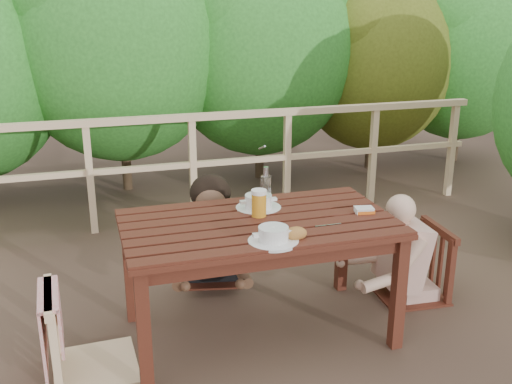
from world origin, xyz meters
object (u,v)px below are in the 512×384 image
object	(u,v)px
chair_far	(212,224)
bread_roll	(296,234)
chair_left	(89,291)
chair_right	(413,233)
butter_tub	(364,211)
woman	(210,195)
beer_glass	(259,204)
diner_right	(419,212)
soup_far	(258,202)
bottle	(266,189)
soup_near	(273,235)
table	(258,279)

from	to	relation	value
chair_far	bread_roll	world-z (taller)	chair_far
chair_left	chair_right	world-z (taller)	chair_left
chair_far	butter_tub	xyz separation A→B (m)	(0.74, -0.88, 0.33)
butter_tub	woman	bearing A→B (deg)	139.13
beer_glass	chair_left	bearing A→B (deg)	-171.31
chair_left	diner_right	world-z (taller)	diner_right
chair_right	woman	size ratio (longest dim) A/B	0.73
chair_far	beer_glass	distance (m)	0.86
soup_far	bread_roll	xyz separation A→B (m)	(0.05, -0.52, -0.01)
chair_left	bread_roll	world-z (taller)	chair_left
chair_left	bottle	xyz separation A→B (m)	(1.08, 0.27, 0.39)
chair_left	beer_glass	xyz separation A→B (m)	(1.01, 0.15, 0.34)
soup_far	bottle	distance (m)	0.11
soup_far	chair_left	bearing A→B (deg)	-163.85
chair_far	beer_glass	xyz separation A→B (m)	(0.12, -0.76, 0.39)
chair_left	soup_far	xyz separation A→B (m)	(1.05, 0.30, 0.30)
chair_right	soup_near	bearing A→B (deg)	-63.73
chair_left	bottle	bearing A→B (deg)	-78.11
chair_right	bottle	xyz separation A→B (m)	(-1.04, 0.01, 0.41)
soup_near	table	bearing A→B (deg)	87.48
beer_glass	table	bearing A→B (deg)	-109.25
soup_far	butter_tub	size ratio (longest dim) A/B	2.53
diner_right	bottle	size ratio (longest dim) A/B	4.37
diner_right	beer_glass	xyz separation A→B (m)	(-1.15, -0.10, 0.21)
table	soup_near	world-z (taller)	soup_near
bread_roll	bottle	world-z (taller)	bottle
chair_right	butter_tub	bearing A→B (deg)	-61.40
chair_right	beer_glass	xyz separation A→B (m)	(-1.12, -0.10, 0.35)
chair_far	bread_roll	size ratio (longest dim) A/B	6.86
chair_left	chair_right	xyz separation A→B (m)	(2.13, 0.26, -0.01)
table	woman	size ratio (longest dim) A/B	1.24
table	bread_roll	world-z (taller)	bread_roll
chair_far	bottle	xyz separation A→B (m)	(0.20, -0.64, 0.44)
woman	diner_right	bearing A→B (deg)	164.28
chair_left	bread_roll	distance (m)	1.16
diner_right	bread_roll	world-z (taller)	diner_right
bottle	chair_right	bearing A→B (deg)	-0.72
soup_far	bread_roll	size ratio (longest dim) A/B	2.27
chair_right	diner_right	distance (m)	0.15
chair_right	soup_far	bearing A→B (deg)	-88.77
diner_right	bread_roll	bearing A→B (deg)	117.91
chair_left	butter_tub	distance (m)	1.65
table	woman	distance (m)	0.89
chair_left	woman	distance (m)	1.29
soup_near	bread_roll	xyz separation A→B (m)	(0.13, 0.01, -0.01)
bread_roll	butter_tub	bearing A→B (deg)	24.73
table	bread_roll	bearing A→B (deg)	-69.38
diner_right	beer_glass	world-z (taller)	diner_right
soup_near	bottle	xyz separation A→B (m)	(0.12, 0.49, 0.09)
chair_left	woman	xyz separation A→B (m)	(0.88, 0.93, 0.16)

